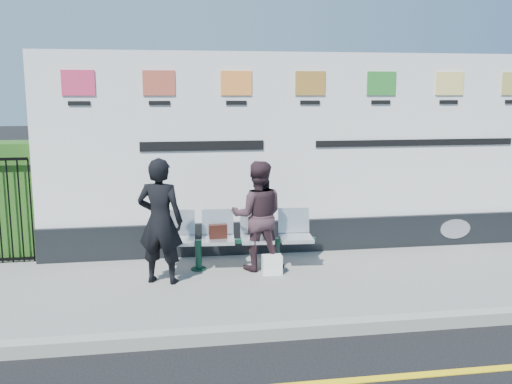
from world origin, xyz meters
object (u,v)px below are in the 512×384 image
(bench, at_px, (238,253))
(woman_left, at_px, (160,221))
(billboard, at_px, (308,167))
(woman_right, at_px, (258,216))

(bench, xyz_separation_m, woman_left, (-1.04, -0.40, 0.59))
(billboard, height_order, woman_right, billboard)
(bench, bearing_deg, billboard, 38.72)
(billboard, relative_size, bench, 3.87)
(bench, bearing_deg, woman_right, -5.90)
(billboard, relative_size, woman_left, 4.94)
(woman_left, height_order, woman_right, woman_left)
(bench, relative_size, woman_left, 1.28)
(billboard, height_order, bench, billboard)
(bench, distance_m, woman_left, 1.26)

